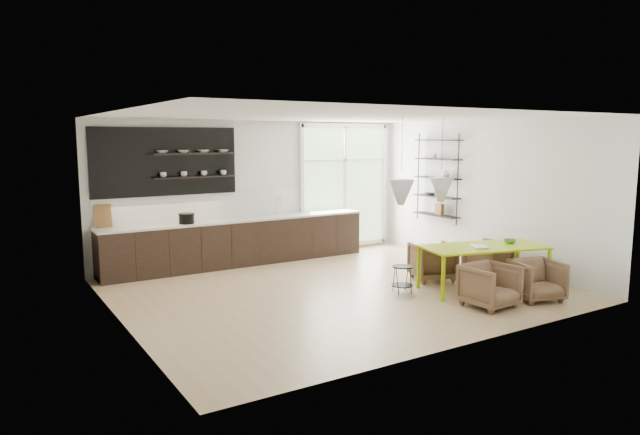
{
  "coord_description": "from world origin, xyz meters",
  "views": [
    {
      "loc": [
        -5.17,
        -7.82,
        2.56
      ],
      "look_at": [
        0.04,
        0.6,
        1.16
      ],
      "focal_mm": 32.0,
      "sensor_mm": 36.0,
      "label": 1
    }
  ],
  "objects_px": {
    "armchair_back_left": "(432,261)",
    "armchair_front_right": "(537,280)",
    "dining_table": "(484,249)",
    "wire_stool": "(402,275)",
    "armchair_back_right": "(488,258)",
    "armchair_front_left": "(490,286)"
  },
  "relations": [
    {
      "from": "dining_table",
      "to": "wire_stool",
      "type": "distance_m",
      "value": 1.45
    },
    {
      "from": "wire_stool",
      "to": "dining_table",
      "type": "bearing_deg",
      "value": -24.42
    },
    {
      "from": "armchair_back_right",
      "to": "armchair_front_right",
      "type": "height_order",
      "value": "armchair_back_right"
    },
    {
      "from": "armchair_back_right",
      "to": "armchair_back_left",
      "type": "bearing_deg",
      "value": -22.57
    },
    {
      "from": "armchair_back_right",
      "to": "armchair_front_right",
      "type": "relative_size",
      "value": 1.01
    },
    {
      "from": "wire_stool",
      "to": "armchair_back_left",
      "type": "bearing_deg",
      "value": 21.13
    },
    {
      "from": "armchair_back_left",
      "to": "wire_stool",
      "type": "bearing_deg",
      "value": 41.31
    },
    {
      "from": "dining_table",
      "to": "armchair_back_right",
      "type": "relative_size",
      "value": 3.12
    },
    {
      "from": "dining_table",
      "to": "armchair_back_right",
      "type": "height_order",
      "value": "dining_table"
    },
    {
      "from": "armchair_back_right",
      "to": "armchair_front_left",
      "type": "distance_m",
      "value": 2.07
    },
    {
      "from": "armchair_back_right",
      "to": "armchair_front_left",
      "type": "relative_size",
      "value": 0.99
    },
    {
      "from": "armchair_front_left",
      "to": "armchair_front_right",
      "type": "bearing_deg",
      "value": -11.43
    },
    {
      "from": "dining_table",
      "to": "armchair_back_left",
      "type": "height_order",
      "value": "dining_table"
    },
    {
      "from": "dining_table",
      "to": "armchair_front_right",
      "type": "relative_size",
      "value": 3.16
    },
    {
      "from": "armchair_back_right",
      "to": "wire_stool",
      "type": "relative_size",
      "value": 1.58
    },
    {
      "from": "armchair_front_right",
      "to": "wire_stool",
      "type": "xyz_separation_m",
      "value": [
        -1.53,
        1.45,
        -0.03
      ]
    },
    {
      "from": "dining_table",
      "to": "armchair_back_left",
      "type": "relative_size",
      "value": 3.03
    },
    {
      "from": "armchair_back_left",
      "to": "armchair_front_right",
      "type": "relative_size",
      "value": 1.04
    },
    {
      "from": "armchair_back_right",
      "to": "wire_stool",
      "type": "height_order",
      "value": "armchair_back_right"
    },
    {
      "from": "armchair_back_left",
      "to": "wire_stool",
      "type": "distance_m",
      "value": 1.11
    },
    {
      "from": "dining_table",
      "to": "wire_stool",
      "type": "relative_size",
      "value": 4.94
    },
    {
      "from": "armchair_back_right",
      "to": "wire_stool",
      "type": "bearing_deg",
      "value": -4.26
    }
  ]
}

